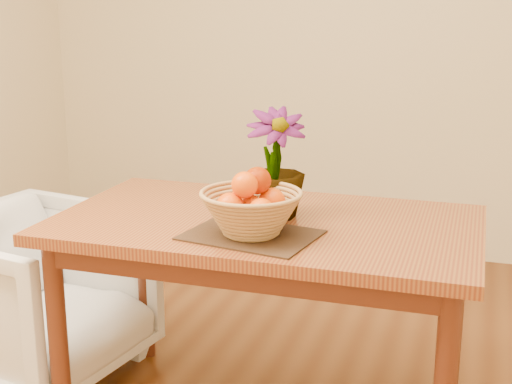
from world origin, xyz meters
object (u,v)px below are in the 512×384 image
(wicker_basket, at_px, (251,214))
(potted_plant, at_px, (275,164))
(armchair, at_px, (37,288))
(table, at_px, (266,244))

(wicker_basket, xyz_separation_m, potted_plant, (0.01, 0.22, 0.11))
(potted_plant, height_order, armchair, potted_plant)
(wicker_basket, relative_size, potted_plant, 0.87)
(table, bearing_deg, potted_plant, 65.96)
(table, relative_size, armchair, 1.90)
(table, distance_m, potted_plant, 0.27)
(armchair, bearing_deg, potted_plant, -79.80)
(potted_plant, bearing_deg, armchair, 154.39)
(table, distance_m, armchair, 1.00)
(table, height_order, wicker_basket, wicker_basket)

